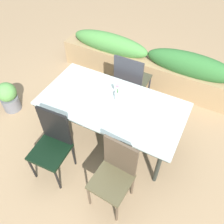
{
  "coord_description": "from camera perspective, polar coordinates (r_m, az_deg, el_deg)",
  "views": [
    {
      "loc": [
        1.0,
        -1.85,
        2.78
      ],
      "look_at": [
        0.08,
        -0.06,
        0.55
      ],
      "focal_mm": 37.29,
      "sensor_mm": 36.0,
      "label": 1
    }
  ],
  "objects": [
    {
      "name": "dining_table",
      "position": [
        2.92,
        0.0,
        1.44
      ],
      "size": [
        1.81,
        0.93,
        0.72
      ],
      "color": "#B2C6C1",
      "rests_on": "ground"
    },
    {
      "name": "chair_far_side",
      "position": [
        3.5,
        4.71,
        8.11
      ],
      "size": [
        0.46,
        0.46,
        0.98
      ],
      "rotation": [
        0.0,
        0.0,
        -0.0
      ],
      "color": "#3D3C2A",
      "rests_on": "ground"
    },
    {
      "name": "flower_vase",
      "position": [
        2.86,
        1.24,
        4.59
      ],
      "size": [
        0.06,
        0.06,
        0.26
      ],
      "color": "silver",
      "rests_on": "dining_table"
    },
    {
      "name": "potted_plant",
      "position": [
        3.97,
        -24.08,
        3.49
      ],
      "size": [
        0.3,
        0.3,
        0.51
      ],
      "color": "slate",
      "rests_on": "ground"
    },
    {
      "name": "chair_near_left",
      "position": [
        2.83,
        -14.43,
        -7.2
      ],
      "size": [
        0.43,
        0.43,
        0.96
      ],
      "rotation": [
        0.0,
        0.0,
        3.2
      ],
      "color": "black",
      "rests_on": "ground"
    },
    {
      "name": "planter_box",
      "position": [
        4.12,
        8.67,
        11.48
      ],
      "size": [
        3.16,
        0.38,
        0.79
      ],
      "color": "#9E7F56",
      "rests_on": "ground"
    },
    {
      "name": "ground_plane",
      "position": [
        3.49,
        -0.62,
        -4.97
      ],
      "size": [
        12.0,
        12.0,
        0.0
      ],
      "primitive_type": "plane",
      "color": "#9E7F5B"
    },
    {
      "name": "chair_near_right",
      "position": [
        2.55,
        0.69,
        -14.62
      ],
      "size": [
        0.43,
        0.43,
        0.93
      ],
      "rotation": [
        0.0,
        0.0,
        3.08
      ],
      "color": "brown",
      "rests_on": "ground"
    }
  ]
}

